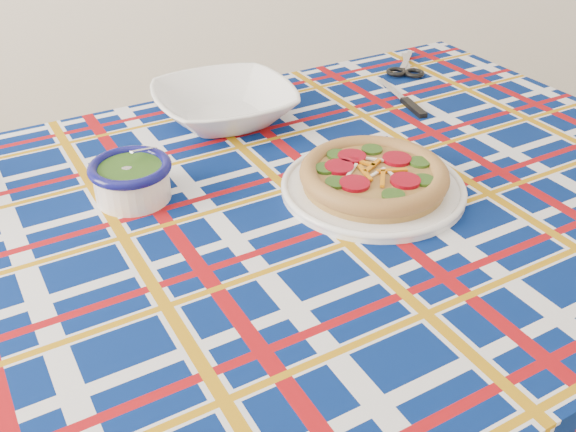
{
  "coord_description": "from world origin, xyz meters",
  "views": [
    {
      "loc": [
        0.32,
        -0.71,
        1.38
      ],
      "look_at": [
        0.41,
        0.14,
        0.82
      ],
      "focal_mm": 40.0,
      "sensor_mm": 36.0,
      "label": 1
    }
  ],
  "objects_px": {
    "dining_table": "(264,253)",
    "main_focaccia_plate": "(374,176)",
    "serving_bowl": "(225,105)",
    "pesto_bowl": "(131,177)"
  },
  "relations": [
    {
      "from": "dining_table",
      "to": "main_focaccia_plate",
      "type": "distance_m",
      "value": 0.23
    },
    {
      "from": "dining_table",
      "to": "serving_bowl",
      "type": "height_order",
      "value": "serving_bowl"
    },
    {
      "from": "pesto_bowl",
      "to": "serving_bowl",
      "type": "bearing_deg",
      "value": 61.48
    },
    {
      "from": "main_focaccia_plate",
      "to": "pesto_bowl",
      "type": "height_order",
      "value": "pesto_bowl"
    },
    {
      "from": "dining_table",
      "to": "pesto_bowl",
      "type": "xyz_separation_m",
      "value": [
        -0.22,
        0.07,
        0.12
      ]
    },
    {
      "from": "dining_table",
      "to": "main_focaccia_plate",
      "type": "xyz_separation_m",
      "value": [
        0.2,
        0.05,
        0.11
      ]
    },
    {
      "from": "main_focaccia_plate",
      "to": "serving_bowl",
      "type": "distance_m",
      "value": 0.41
    },
    {
      "from": "main_focaccia_plate",
      "to": "pesto_bowl",
      "type": "bearing_deg",
      "value": 176.93
    },
    {
      "from": "dining_table",
      "to": "main_focaccia_plate",
      "type": "bearing_deg",
      "value": -9.55
    },
    {
      "from": "main_focaccia_plate",
      "to": "pesto_bowl",
      "type": "distance_m",
      "value": 0.42
    }
  ]
}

